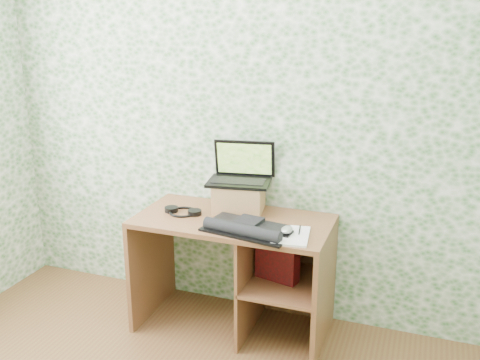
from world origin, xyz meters
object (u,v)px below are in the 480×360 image
at_px(desk, 246,259).
at_px(notepad, 291,236).
at_px(riser, 239,197).
at_px(keyboard, 246,228).
at_px(laptop, 241,172).

height_order(desk, notepad, notepad).
distance_m(riser, notepad, 0.52).
relative_size(riser, notepad, 1.08).
bearing_deg(desk, keyboard, -72.11).
bearing_deg(notepad, riser, 136.75).
relative_size(riser, keyboard, 0.58).
bearing_deg(laptop, riser, -99.13).
relative_size(desk, riser, 3.94).
relative_size(riser, laptop, 0.72).
height_order(riser, notepad, riser).
distance_m(laptop, keyboard, 0.44).
relative_size(laptop, notepad, 1.51).
height_order(keyboard, notepad, keyboard).
distance_m(keyboard, notepad, 0.27).
height_order(desk, riser, riser).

